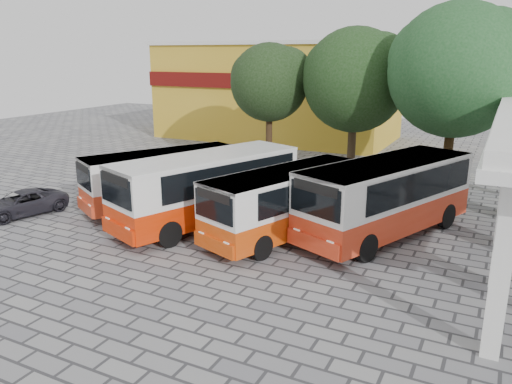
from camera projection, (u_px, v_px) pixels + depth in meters
The scene contains 10 objects.
ground at pixel (256, 262), 18.14m from camera, with size 90.00×90.00×0.00m, color slate.
shophouse_block at pixel (278, 90), 44.15m from camera, with size 20.40×10.40×8.30m.
bus_far_left at pixel (163, 175), 24.31m from camera, with size 5.67×8.20×2.75m.
bus_centre_left at pixel (207, 185), 21.75m from camera, with size 5.52×9.22×3.11m.
bus_centre_right at pixel (288, 199), 20.33m from camera, with size 4.81×8.25×2.79m.
bus_far_right at pixel (387, 193), 20.35m from camera, with size 5.76×9.32×3.14m.
tree_left at pixel (270, 80), 31.52m from camera, with size 5.18×4.94×8.02m.
tree_middle at pixel (357, 77), 29.55m from camera, with size 6.51×6.20×8.90m.
tree_right at pixel (459, 66), 25.24m from camera, with size 7.18×6.84×9.92m.
parked_car at pixel (21, 203), 23.33m from camera, with size 1.88×4.08×1.13m, color #25232C.
Camera 1 is at (7.56, -14.99, 7.34)m, focal length 35.00 mm.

